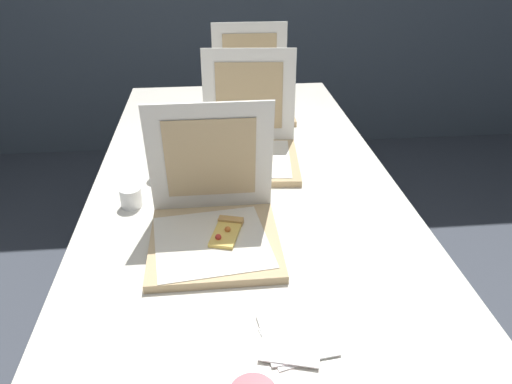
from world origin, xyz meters
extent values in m
cube|color=silver|center=(0.00, 0.58, 0.74)|extent=(0.97, 2.12, 0.03)
cylinder|color=#38383D|center=(-0.41, 1.57, 0.36)|extent=(0.04, 0.04, 0.73)
cylinder|color=#38383D|center=(0.41, 1.57, 0.36)|extent=(0.04, 0.04, 0.73)
cube|color=tan|center=(-0.10, 0.25, 0.77)|extent=(0.34, 0.34, 0.02)
cube|color=silver|center=(-0.11, 0.25, 0.78)|extent=(0.32, 0.32, 0.00)
cube|color=white|center=(-0.10, 0.39, 0.94)|extent=(0.33, 0.06, 0.33)
cube|color=tan|center=(-0.10, 0.39, 0.95)|extent=(0.24, 0.04, 0.24)
cube|color=#EAC156|center=(-0.07, 0.27, 0.79)|extent=(0.09, 0.13, 0.01)
cube|color=tan|center=(-0.06, 0.32, 0.79)|extent=(0.07, 0.04, 0.02)
sphere|color=red|center=(-0.09, 0.24, 0.80)|extent=(0.02, 0.02, 0.02)
sphere|color=orange|center=(-0.07, 0.27, 0.80)|extent=(0.02, 0.02, 0.02)
cube|color=tan|center=(0.03, 0.72, 0.77)|extent=(0.36, 0.36, 0.02)
cube|color=silver|center=(0.02, 0.73, 0.78)|extent=(0.33, 0.33, 0.00)
cube|color=white|center=(0.04, 0.90, 0.95)|extent=(0.33, 0.05, 0.33)
cube|color=tan|center=(0.04, 0.89, 0.95)|extent=(0.24, 0.04, 0.24)
cube|color=tan|center=(0.08, 1.22, 0.77)|extent=(0.34, 0.34, 0.02)
cube|color=silver|center=(0.07, 1.21, 0.78)|extent=(0.31, 0.31, 0.00)
cube|color=white|center=(0.08, 1.39, 0.95)|extent=(0.33, 0.01, 0.33)
cube|color=tan|center=(0.08, 1.38, 0.95)|extent=(0.24, 0.01, 0.24)
cube|color=#EAC156|center=(0.08, 1.20, 0.79)|extent=(0.12, 0.14, 0.01)
cube|color=tan|center=(0.04, 1.25, 0.79)|extent=(0.07, 0.05, 0.02)
sphere|color=#2D6628|center=(0.07, 1.22, 0.80)|extent=(0.02, 0.02, 0.02)
sphere|color=#2D6628|center=(0.09, 1.20, 0.80)|extent=(0.02, 0.02, 0.02)
cylinder|color=white|center=(-0.28, 0.65, 0.79)|extent=(0.06, 0.06, 0.06)
cylinder|color=white|center=(-0.21, 0.95, 0.79)|extent=(0.06, 0.06, 0.06)
cylinder|color=white|center=(-0.34, 0.48, 0.79)|extent=(0.06, 0.06, 0.06)
cube|color=white|center=(0.05, -0.09, 0.76)|extent=(0.14, 0.14, 0.00)
cube|color=white|center=(0.06, -0.07, 0.76)|extent=(0.15, 0.15, 0.00)
cube|color=white|center=(0.04, -0.09, 0.77)|extent=(0.14, 0.14, 0.00)
camera|label=1|loc=(-0.10, -0.76, 1.50)|focal=33.57mm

